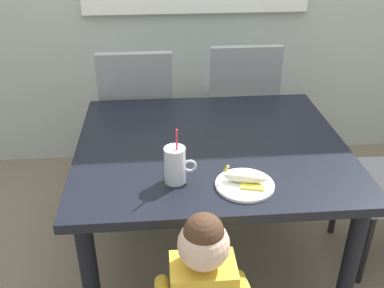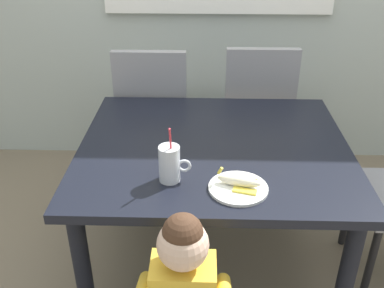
{
  "view_description": "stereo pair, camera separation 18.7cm",
  "coord_description": "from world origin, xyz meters",
  "px_view_note": "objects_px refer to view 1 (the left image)",
  "views": [
    {
      "loc": [
        -0.24,
        -1.74,
        1.68
      ],
      "look_at": [
        -0.1,
        -0.11,
        0.77
      ],
      "focal_mm": 40.9,
      "sensor_mm": 36.0,
      "label": 1
    },
    {
      "loc": [
        -0.05,
        -1.74,
        1.68
      ],
      "look_at": [
        -0.1,
        -0.11,
        0.77
      ],
      "focal_mm": 40.9,
      "sensor_mm": 36.0,
      "label": 2
    }
  ],
  "objects_px": {
    "dining_chair_right": "(240,105)",
    "peeled_banana": "(246,178)",
    "milk_cup": "(175,167)",
    "dining_chair_left": "(138,114)",
    "snack_plate": "(245,185)",
    "dining_table": "(211,160)"
  },
  "relations": [
    {
      "from": "peeled_banana",
      "to": "dining_chair_right",
      "type": "bearing_deg",
      "value": 80.34
    },
    {
      "from": "dining_table",
      "to": "milk_cup",
      "type": "xyz_separation_m",
      "value": [
        -0.18,
        -0.3,
        0.16
      ]
    },
    {
      "from": "dining_chair_right",
      "to": "peeled_banana",
      "type": "relative_size",
      "value": 5.47
    },
    {
      "from": "dining_chair_right",
      "to": "dining_chair_left",
      "type": "bearing_deg",
      "value": 6.25
    },
    {
      "from": "milk_cup",
      "to": "peeled_banana",
      "type": "relative_size",
      "value": 1.42
    },
    {
      "from": "dining_chair_right",
      "to": "milk_cup",
      "type": "relative_size",
      "value": 3.85
    },
    {
      "from": "dining_chair_right",
      "to": "snack_plate",
      "type": "distance_m",
      "value": 1.17
    },
    {
      "from": "dining_chair_right",
      "to": "milk_cup",
      "type": "distance_m",
      "value": 1.2
    },
    {
      "from": "peeled_banana",
      "to": "snack_plate",
      "type": "bearing_deg",
      "value": -116.42
    },
    {
      "from": "peeled_banana",
      "to": "milk_cup",
      "type": "bearing_deg",
      "value": 169.79
    },
    {
      "from": "dining_table",
      "to": "dining_chair_right",
      "type": "height_order",
      "value": "dining_chair_right"
    },
    {
      "from": "dining_chair_left",
      "to": "dining_table",
      "type": "bearing_deg",
      "value": 116.9
    },
    {
      "from": "dining_table",
      "to": "milk_cup",
      "type": "bearing_deg",
      "value": -121.19
    },
    {
      "from": "dining_table",
      "to": "milk_cup",
      "type": "height_order",
      "value": "milk_cup"
    },
    {
      "from": "milk_cup",
      "to": "dining_chair_left",
      "type": "bearing_deg",
      "value": 100.23
    },
    {
      "from": "dining_chair_right",
      "to": "peeled_banana",
      "type": "height_order",
      "value": "dining_chair_right"
    },
    {
      "from": "dining_chair_right",
      "to": "peeled_banana",
      "type": "xyz_separation_m",
      "value": [
        -0.19,
        -1.13,
        0.2
      ]
    },
    {
      "from": "dining_chair_left",
      "to": "milk_cup",
      "type": "height_order",
      "value": "same"
    },
    {
      "from": "dining_table",
      "to": "dining_chair_left",
      "type": "distance_m",
      "value": 0.8
    },
    {
      "from": "milk_cup",
      "to": "peeled_banana",
      "type": "xyz_separation_m",
      "value": [
        0.27,
        -0.05,
        -0.04
      ]
    },
    {
      "from": "dining_table",
      "to": "dining_chair_left",
      "type": "height_order",
      "value": "dining_chair_left"
    },
    {
      "from": "dining_chair_right",
      "to": "peeled_banana",
      "type": "distance_m",
      "value": 1.16
    }
  ]
}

